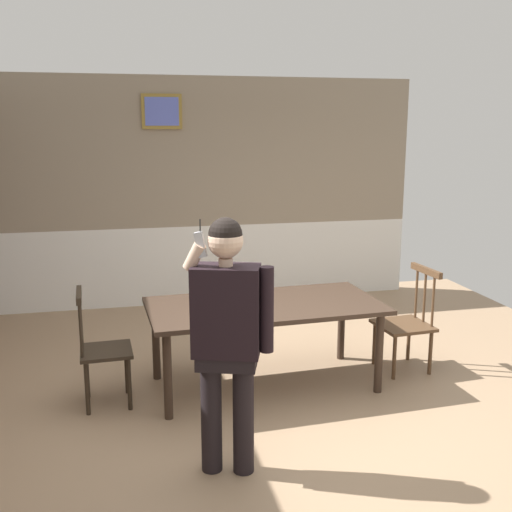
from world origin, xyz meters
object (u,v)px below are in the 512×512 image
dining_table (265,312)px  chair_near_window (407,322)px  person_figure (227,329)px  chair_by_doorway (101,349)px

dining_table → chair_near_window: size_ratio=2.11×
chair_near_window → person_figure: bearing=120.1°
chair_near_window → chair_by_doorway: (-2.80, -0.14, 0.01)m
person_figure → chair_by_doorway: bearing=-37.5°
dining_table → chair_near_window: (1.40, 0.07, -0.22)m
person_figure → dining_table: bearing=-95.6°
dining_table → person_figure: (-0.56, -1.29, 0.32)m
dining_table → chair_by_doorway: bearing=-177.2°
dining_table → chair_near_window: bearing=2.8°
dining_table → person_figure: bearing=-113.5°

